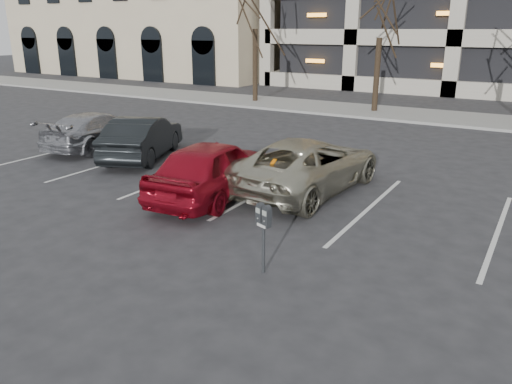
% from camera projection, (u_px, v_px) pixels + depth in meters
% --- Properties ---
extents(ground, '(140.00, 140.00, 0.00)m').
position_uv_depth(ground, '(270.00, 229.00, 10.65)').
color(ground, '#28282B').
rests_on(ground, ground).
extents(sidewalk, '(80.00, 4.00, 0.12)m').
position_uv_depth(sidewalk, '(435.00, 117.00, 23.66)').
color(sidewalk, gray).
rests_on(sidewalk, ground).
extents(stall_lines, '(16.90, 5.20, 0.00)m').
position_uv_depth(stall_lines, '(266.00, 190.00, 13.20)').
color(stall_lines, silver).
rests_on(stall_lines, ground).
extents(parking_meter, '(0.34, 0.22, 1.25)m').
position_uv_depth(parking_meter, '(264.00, 222.00, 8.46)').
color(parking_meter, black).
rests_on(parking_meter, ground).
extents(suv_silver, '(2.69, 5.15, 1.39)m').
position_uv_depth(suv_silver, '(308.00, 165.00, 13.00)').
color(suv_silver, '#B7B39C').
rests_on(suv_silver, ground).
extents(car_red, '(2.18, 4.50, 1.48)m').
position_uv_depth(car_red, '(213.00, 168.00, 12.48)').
color(car_red, maroon).
rests_on(car_red, ground).
extents(car_dark, '(2.98, 4.43, 1.38)m').
position_uv_depth(car_dark, '(143.00, 137.00, 16.24)').
color(car_dark, black).
rests_on(car_dark, ground).
extents(car_silver, '(2.26, 4.56, 1.27)m').
position_uv_depth(car_silver, '(98.00, 130.00, 17.68)').
color(car_silver, '#999AA0').
rests_on(car_silver, ground).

